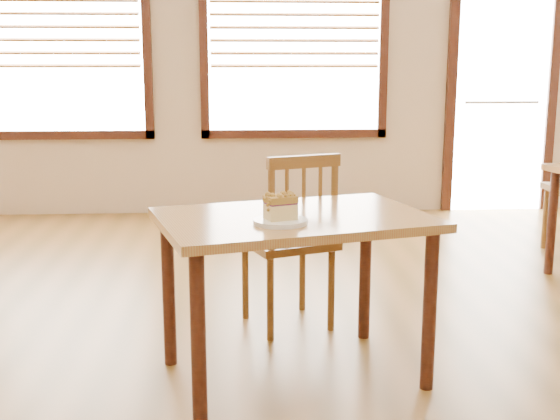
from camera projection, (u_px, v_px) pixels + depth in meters
name	position (u px, v px, depth m)	size (l,w,h in m)	color
ground	(299.00, 404.00, 2.93)	(8.00, 8.00, 0.00)	brown
window_left	(52.00, 19.00, 6.34)	(1.76, 0.10, 1.96)	white
window_right	(295.00, 20.00, 6.47)	(1.76, 0.10, 1.96)	white
entry_door	(502.00, 87.00, 6.72)	(1.08, 0.06, 2.29)	white
cafe_table_main	(294.00, 238.00, 3.08)	(1.32, 1.05, 0.75)	olive
cafe_chair_main	(291.00, 239.00, 3.72)	(0.56, 0.56, 0.96)	brown
plate	(280.00, 221.00, 2.90)	(0.23, 0.23, 0.02)	white
cake_slice	(280.00, 206.00, 2.88)	(0.15, 0.13, 0.12)	#FFED90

